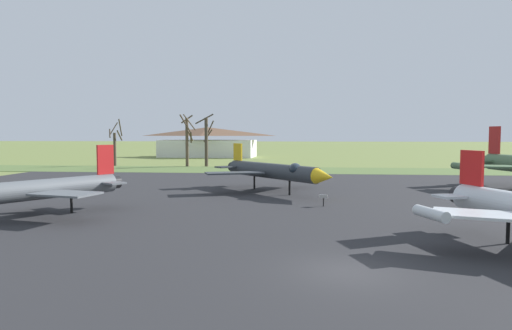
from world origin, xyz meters
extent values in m
plane|color=olive|center=(0.00, 0.00, 0.00)|extent=(600.00, 600.00, 0.00)
cube|color=#28282B|center=(0.00, 16.16, 0.03)|extent=(79.03, 53.87, 0.05)
cube|color=#556C37|center=(0.00, 49.09, 0.03)|extent=(139.03, 12.00, 0.06)
cylinder|color=#565B60|center=(-18.40, 9.34, 1.84)|extent=(7.04, 10.05, 1.28)
cylinder|color=black|center=(-15.28, 14.23, 1.84)|extent=(1.13, 1.08, 0.90)
cube|color=#565B60|center=(-20.16, 11.23, 1.74)|extent=(4.15, 4.39, 0.12)
cube|color=#565B60|center=(-15.94, 8.54, 1.74)|extent=(4.15, 3.13, 0.12)
cube|color=red|center=(-15.66, 13.64, 3.52)|extent=(0.82, 1.17, 2.09)
cube|color=#565B60|center=(-16.63, 14.08, 1.93)|extent=(1.98, 1.86, 0.12)
cube|color=#565B60|center=(-14.85, 12.95, 1.93)|extent=(1.98, 1.86, 0.12)
cylinder|color=black|center=(-17.09, 11.40, 0.60)|extent=(0.17, 0.17, 1.20)
cylinder|color=#33383D|center=(-4.54, 23.81, 1.98)|extent=(8.92, 9.94, 1.38)
cone|color=yellow|center=(0.00, 18.60, 1.98)|extent=(2.16, 2.22, 1.27)
cylinder|color=black|center=(-8.66, 28.53, 1.98)|extent=(1.23, 1.21, 0.97)
ellipsoid|color=#19232D|center=(-2.34, 21.29, 2.36)|extent=(1.07, 2.02, 1.01)
cube|color=#33383D|center=(-7.70, 22.50, 1.88)|extent=(5.46, 3.61, 0.13)
cube|color=#33383D|center=(-2.82, 26.76, 1.88)|extent=(4.13, 5.43, 0.13)
cube|color=yellow|center=(-8.17, 27.96, 3.53)|extent=(1.03, 1.14, 1.71)
cube|color=#33383D|center=(-9.08, 26.94, 2.09)|extent=(2.48, 2.40, 0.13)
cube|color=#33383D|center=(-7.03, 28.73, 2.09)|extent=(2.48, 2.40, 0.13)
cylinder|color=black|center=(-2.81, 21.82, 0.65)|extent=(0.18, 0.18, 1.29)
cylinder|color=black|center=(-6.28, 25.80, 0.65)|extent=(0.18, 0.18, 1.29)
cylinder|color=black|center=(-0.19, 15.90, 0.32)|extent=(0.08, 0.08, 0.65)
cube|color=white|center=(-0.19, 15.90, 0.78)|extent=(0.67, 0.39, 0.29)
cylinder|color=black|center=(18.18, 33.80, 2.40)|extent=(1.37, 1.19, 1.17)
cube|color=#4C6B47|center=(16.14, 27.44, 2.27)|extent=(5.94, 3.61, 0.16)
cylinder|color=#4C6B47|center=(13.29, 27.33, 2.27)|extent=(1.30, 2.75, 0.63)
cube|color=#B21E1E|center=(18.41, 32.94, 4.68)|extent=(0.61, 1.60, 2.89)
cube|color=#4C6B47|center=(17.17, 32.38, 2.53)|extent=(2.36, 2.04, 0.16)
cube|color=#4C6B47|center=(19.77, 33.08, 2.53)|extent=(2.36, 2.04, 0.16)
cylinder|color=black|center=(6.97, 8.63, 1.93)|extent=(1.13, 1.01, 0.94)
cube|color=silver|center=(6.05, 3.00, 1.83)|extent=(4.56, 3.42, 0.13)
cylinder|color=silver|center=(3.89, 3.05, 1.83)|extent=(1.18, 2.20, 0.50)
cube|color=red|center=(7.25, 7.81, 3.53)|extent=(0.70, 1.65, 1.86)
cube|color=silver|center=(6.19, 7.41, 2.03)|extent=(2.04, 1.75, 0.13)
cube|color=silver|center=(8.33, 8.14, 2.03)|extent=(2.04, 1.75, 0.13)
cylinder|color=black|center=(8.12, 5.28, 0.63)|extent=(0.18, 0.18, 1.26)
cylinder|color=#42382D|center=(-32.85, 56.26, 2.76)|extent=(0.46, 0.46, 5.51)
cylinder|color=#42382D|center=(-31.88, 56.42, 6.37)|extent=(0.55, 2.13, 2.87)
cylinder|color=#42382D|center=(-33.53, 55.96, 5.42)|extent=(0.87, 1.59, 1.49)
cylinder|color=#42382D|center=(-31.97, 56.23, 5.07)|extent=(0.28, 1.92, 1.76)
cylinder|color=#42382D|center=(-33.25, 56.83, 6.13)|extent=(1.35, 1.02, 2.33)
cylinder|color=brown|center=(-20.31, 55.38, 3.95)|extent=(0.50, 0.50, 7.89)
cylinder|color=brown|center=(-20.34, 54.52, 7.00)|extent=(1.93, 0.33, 2.91)
cylinder|color=brown|center=(-19.68, 55.17, 4.95)|extent=(0.65, 1.47, 1.56)
cylinder|color=brown|center=(-20.51, 56.26, 7.73)|extent=(1.95, 0.67, 1.47)
cylinder|color=brown|center=(-19.67, 55.50, 4.73)|extent=(0.56, 1.54, 1.78)
cylinder|color=brown|center=(-19.67, 54.57, 7.18)|extent=(1.84, 1.50, 2.61)
cylinder|color=#42382D|center=(-17.33, 56.34, 3.98)|extent=(0.55, 0.55, 7.96)
cylinder|color=#42382D|center=(-16.83, 57.02, 6.25)|extent=(1.61, 1.25, 2.54)
cylinder|color=#42382D|center=(-17.91, 57.70, 7.80)|extent=(2.92, 1.41, 1.78)
cylinder|color=#42382D|center=(-17.18, 57.04, 5.05)|extent=(1.63, 0.55, 2.13)
cube|color=silver|center=(-23.30, 86.37, 1.95)|extent=(21.81, 10.09, 3.89)
pyramid|color=brown|center=(-23.30, 86.37, 5.85)|extent=(22.90, 10.59, 1.96)
camera|label=1|loc=(-1.81, -17.64, 5.35)|focal=32.23mm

